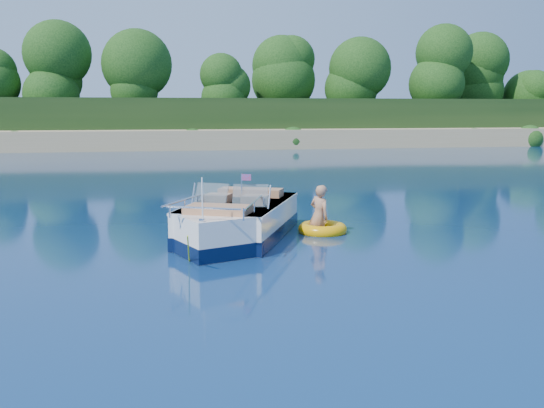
% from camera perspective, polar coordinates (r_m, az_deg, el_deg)
% --- Properties ---
extents(ground, '(160.00, 160.00, 0.00)m').
position_cam_1_polar(ground, '(12.61, 1.59, -5.07)').
color(ground, '#0A1B49').
rests_on(ground, ground).
extents(shoreline, '(170.00, 59.00, 6.00)m').
position_cam_1_polar(shoreline, '(75.79, -9.02, 7.17)').
color(shoreline, tan).
rests_on(shoreline, ground).
extents(treeline, '(150.00, 7.12, 8.19)m').
position_cam_1_polar(treeline, '(53.09, -8.19, 11.46)').
color(treeline, '#311E10').
rests_on(treeline, ground).
extents(motorboat, '(3.57, 5.48, 1.95)m').
position_cam_1_polar(motorboat, '(14.23, -3.49, -1.91)').
color(motorboat, white).
rests_on(motorboat, ground).
extents(tow_tube, '(1.34, 1.34, 0.32)m').
position_cam_1_polar(tow_tube, '(15.19, 4.77, -2.37)').
color(tow_tube, '#FBA806').
rests_on(tow_tube, ground).
extents(boy, '(0.78, 0.92, 1.68)m').
position_cam_1_polar(boy, '(15.19, 4.35, -2.70)').
color(boy, tan).
rests_on(boy, ground).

